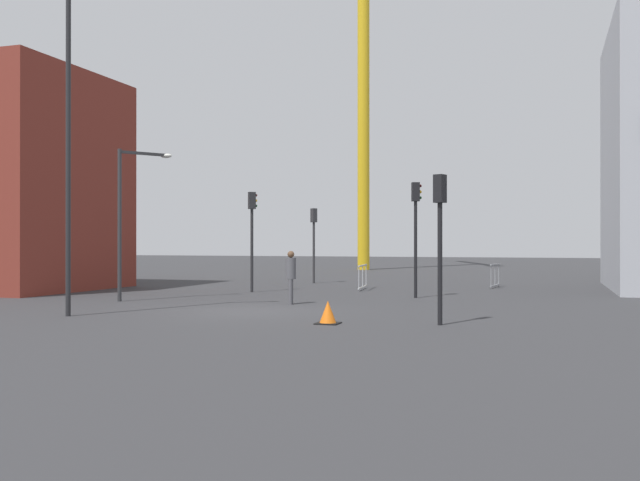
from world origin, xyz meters
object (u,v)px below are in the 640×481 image
at_px(traffic_light_near, 314,233).
at_px(pedestrian_walking, 291,273).
at_px(streetlamp_short, 128,207).
at_px(traffic_light_corner, 440,223).
at_px(streetlamp_tall, 75,125).
at_px(construction_crane, 363,29).
at_px(traffic_light_crosswalk, 252,225).
at_px(traffic_cone_on_verge, 328,313).
at_px(traffic_light_verge, 416,221).

xyz_separation_m(traffic_light_near, pedestrian_walking, (3.10, -11.77, -1.51)).
height_order(streetlamp_short, traffic_light_corner, streetlamp_short).
bearing_deg(traffic_light_near, streetlamp_tall, -94.49).
height_order(streetlamp_tall, traffic_light_near, streetlamp_tall).
bearing_deg(traffic_light_corner, streetlamp_short, 161.11).
bearing_deg(construction_crane, streetlamp_short, -91.33).
bearing_deg(traffic_light_crosswalk, streetlamp_tall, -95.24).
relative_size(construction_crane, traffic_cone_on_verge, 48.61).
distance_m(streetlamp_tall, traffic_light_crosswalk, 10.64).
relative_size(traffic_light_verge, traffic_light_crosswalk, 1.04).
relative_size(pedestrian_walking, traffic_cone_on_verge, 3.03).
bearing_deg(traffic_cone_on_verge, traffic_light_corner, 12.57).
bearing_deg(traffic_light_crosswalk, streetlamp_short, -113.67).
height_order(construction_crane, traffic_light_near, construction_crane).
distance_m(streetlamp_short, traffic_cone_on_verge, 10.29).
bearing_deg(traffic_light_near, traffic_light_verge, -49.84).
xyz_separation_m(traffic_light_crosswalk, traffic_cone_on_verge, (6.36, -9.94, -2.50)).
xyz_separation_m(construction_crane, traffic_light_verge, (8.64, -25.94, -15.35)).
distance_m(traffic_light_near, traffic_light_verge, 10.20).
distance_m(streetlamp_tall, traffic_light_corner, 10.47).
bearing_deg(traffic_light_verge, streetlamp_tall, -130.21).
height_order(pedestrian_walking, traffic_cone_on_verge, pedestrian_walking).
relative_size(traffic_light_near, pedestrian_walking, 2.13).
bearing_deg(streetlamp_tall, construction_crane, 91.17).
bearing_deg(traffic_light_crosswalk, traffic_cone_on_verge, -57.39).
xyz_separation_m(traffic_light_verge, traffic_light_corner, (2.12, -8.43, -0.33)).
height_order(streetlamp_tall, traffic_light_verge, streetlamp_tall).
relative_size(construction_crane, streetlamp_tall, 3.06).
bearing_deg(streetlamp_tall, pedestrian_walking, 50.46).
distance_m(traffic_light_verge, traffic_light_crosswalk, 7.04).
bearing_deg(streetlamp_tall, traffic_light_verge, 49.79).
relative_size(construction_crane, traffic_light_near, 7.55).
bearing_deg(traffic_light_near, pedestrian_walking, -75.24).
bearing_deg(streetlamp_short, traffic_light_verge, 25.71).
height_order(traffic_light_near, traffic_cone_on_verge, traffic_light_near).
distance_m(construction_crane, streetlamp_tall, 37.59).
distance_m(traffic_light_near, pedestrian_walking, 12.27).
bearing_deg(traffic_light_corner, traffic_light_verge, 104.10).
height_order(traffic_light_verge, traffic_light_crosswalk, traffic_light_verge).
xyz_separation_m(construction_crane, traffic_cone_on_verge, (8.03, -34.98, -17.93)).
xyz_separation_m(streetlamp_tall, traffic_light_crosswalk, (0.94, 10.28, -2.56)).
bearing_deg(traffic_light_corner, traffic_light_near, 118.19).
bearing_deg(traffic_light_near, traffic_cone_on_verge, -70.50).
height_order(construction_crane, traffic_light_corner, construction_crane).
height_order(streetlamp_tall, pedestrian_walking, streetlamp_tall).
bearing_deg(construction_crane, streetlamp_tall, -88.83).
distance_m(streetlamp_tall, traffic_cone_on_verge, 8.89).
bearing_deg(pedestrian_walking, construction_crane, 99.80).
bearing_deg(streetlamp_tall, traffic_light_corner, 5.38).
height_order(traffic_light_crosswalk, traffic_cone_on_verge, traffic_light_crosswalk).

